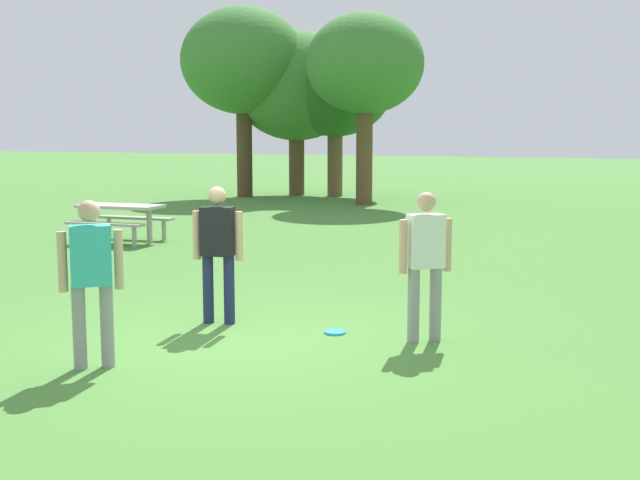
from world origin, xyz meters
TOP-DOWN VIEW (x-y plane):
  - ground_plane at (0.00, 0.00)m, footprint 120.00×120.00m
  - person_thrower at (1.96, 0.71)m, footprint 0.50×0.41m
  - person_catcher at (-0.81, -1.41)m, footprint 0.50×0.41m
  - person_bystander at (-0.54, 0.68)m, footprint 0.60×0.29m
  - frisbee at (0.93, 0.70)m, footprint 0.25×0.25m
  - picnic_table_near at (-5.73, 6.31)m, footprint 1.74×1.47m
  - tree_tall_left at (-8.31, 17.45)m, footprint 4.19×4.19m
  - tree_broad_center at (-6.94, 18.75)m, footprint 4.40×4.40m
  - tree_far_right at (-5.53, 18.79)m, footprint 3.91×3.91m
  - tree_slender_mid at (-3.63, 16.12)m, footprint 3.55×3.55m

SIDE VIEW (x-z plane):
  - ground_plane at x=0.00m, z-range 0.00..0.00m
  - frisbee at x=0.93m, z-range 0.00..0.03m
  - picnic_table_near at x=-5.73m, z-range 0.18..0.95m
  - person_thrower at x=1.96m, z-range 0.12..1.76m
  - person_catcher at x=-0.81m, z-range 0.12..1.76m
  - person_bystander at x=-0.54m, z-range 0.12..1.76m
  - tree_far_right at x=-5.53m, z-range 0.99..6.34m
  - tree_broad_center at x=-6.94m, z-range 0.92..6.56m
  - tree_slender_mid at x=-3.63m, z-range 1.32..7.08m
  - tree_tall_left at x=-8.31m, z-range 1.35..7.69m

